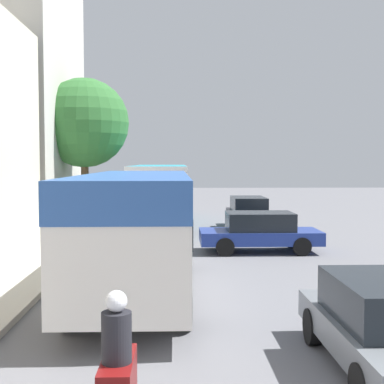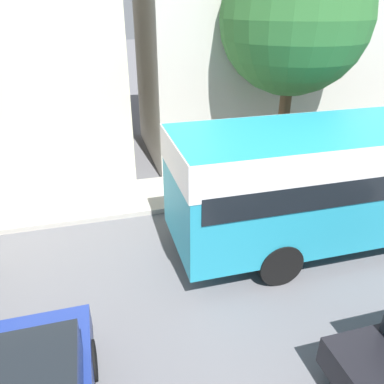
{
  "view_description": "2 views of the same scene",
  "coord_description": "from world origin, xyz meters",
  "px_view_note": "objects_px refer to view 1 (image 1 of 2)",
  "views": [
    {
      "loc": [
        -0.81,
        -5.16,
        3.24
      ],
      "look_at": [
        -0.12,
        16.62,
        1.99
      ],
      "focal_mm": 50.0,
      "sensor_mm": 36.0,
      "label": 1
    },
    {
      "loc": [
        5.34,
        15.11,
        5.53
      ],
      "look_at": [
        -1.15,
        16.87,
        2.09
      ],
      "focal_mm": 35.0,
      "sensor_mm": 36.0,
      "label": 2
    }
  ],
  "objects_px": {
    "bus_lead": "(137,216)",
    "motorcycle_behind_lead": "(117,375)",
    "bus_following": "(160,186)",
    "car_crossing": "(260,231)",
    "pedestrian_near_curb": "(91,204)",
    "car_distant": "(248,212)"
  },
  "relations": [
    {
      "from": "bus_lead",
      "to": "motorcycle_behind_lead",
      "type": "height_order",
      "value": "bus_lead"
    },
    {
      "from": "bus_following",
      "to": "car_crossing",
      "type": "xyz_separation_m",
      "value": [
        3.8,
        -8.18,
        -1.23
      ]
    },
    {
      "from": "car_crossing",
      "to": "motorcycle_behind_lead",
      "type": "bearing_deg",
      "value": 163.59
    },
    {
      "from": "bus_lead",
      "to": "pedestrian_near_curb",
      "type": "xyz_separation_m",
      "value": [
        -3.58,
        15.59,
        -0.96
      ]
    },
    {
      "from": "bus_lead",
      "to": "car_crossing",
      "type": "bearing_deg",
      "value": 56.05
    },
    {
      "from": "pedestrian_near_curb",
      "to": "bus_lead",
      "type": "bearing_deg",
      "value": -77.08
    },
    {
      "from": "bus_following",
      "to": "car_crossing",
      "type": "height_order",
      "value": "bus_following"
    },
    {
      "from": "bus_lead",
      "to": "pedestrian_near_curb",
      "type": "distance_m",
      "value": 16.03
    },
    {
      "from": "motorcycle_behind_lead",
      "to": "car_distant",
      "type": "distance_m",
      "value": 19.7
    },
    {
      "from": "bus_following",
      "to": "motorcycle_behind_lead",
      "type": "xyz_separation_m",
      "value": [
        0.08,
        -20.8,
        -1.29
      ]
    },
    {
      "from": "bus_lead",
      "to": "car_distant",
      "type": "bearing_deg",
      "value": 70.34
    },
    {
      "from": "pedestrian_near_curb",
      "to": "bus_following",
      "type": "bearing_deg",
      "value": -22.37
    },
    {
      "from": "car_crossing",
      "to": "bus_lead",
      "type": "bearing_deg",
      "value": 146.05
    },
    {
      "from": "motorcycle_behind_lead",
      "to": "bus_lead",
      "type": "bearing_deg",
      "value": 92.04
    },
    {
      "from": "motorcycle_behind_lead",
      "to": "pedestrian_near_curb",
      "type": "height_order",
      "value": "pedestrian_near_curb"
    },
    {
      "from": "bus_following",
      "to": "motorcycle_behind_lead",
      "type": "distance_m",
      "value": 20.84
    },
    {
      "from": "car_crossing",
      "to": "car_distant",
      "type": "height_order",
      "value": "car_distant"
    },
    {
      "from": "car_crossing",
      "to": "car_distant",
      "type": "relative_size",
      "value": 0.97
    },
    {
      "from": "car_distant",
      "to": "pedestrian_near_curb",
      "type": "height_order",
      "value": "pedestrian_near_curb"
    },
    {
      "from": "bus_lead",
      "to": "pedestrian_near_curb",
      "type": "relative_size",
      "value": 5.75
    },
    {
      "from": "motorcycle_behind_lead",
      "to": "car_crossing",
      "type": "relative_size",
      "value": 0.52
    },
    {
      "from": "bus_following",
      "to": "motorcycle_behind_lead",
      "type": "bearing_deg",
      "value": -89.77
    }
  ]
}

